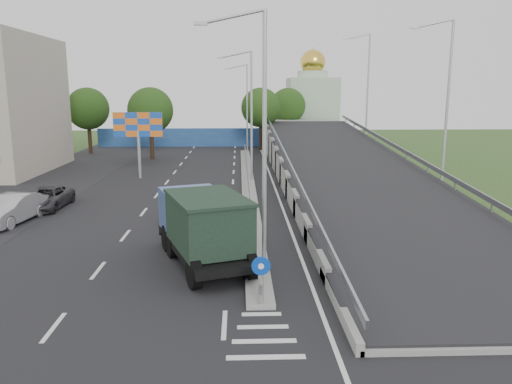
{
  "coord_description": "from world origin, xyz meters",
  "views": [
    {
      "loc": [
        -0.71,
        -13.54,
        7.25
      ],
      "look_at": [
        0.15,
        11.2,
        2.2
      ],
      "focal_mm": 35.0,
      "sensor_mm": 36.0,
      "label": 1
    }
  ],
  "objects_px": {
    "sign_bollard": "(261,280)",
    "church": "(312,104)",
    "lamp_post_far": "(246,103)",
    "dump_truck": "(203,224)",
    "parked_car_c": "(46,198)",
    "parked_car_b": "(12,209)",
    "billboard": "(138,128)",
    "lamp_post_near": "(260,128)",
    "lamp_post_mid": "(249,109)"
  },
  "relations": [
    {
      "from": "sign_bollard",
      "to": "billboard",
      "type": "relative_size",
      "value": 0.3
    },
    {
      "from": "sign_bollard",
      "to": "lamp_post_far",
      "type": "distance_m",
      "value": 44.08
    },
    {
      "from": "sign_bollard",
      "to": "parked_car_b",
      "type": "height_order",
      "value": "sign_bollard"
    },
    {
      "from": "lamp_post_far",
      "to": "church",
      "type": "height_order",
      "value": "church"
    },
    {
      "from": "parked_car_b",
      "to": "dump_truck",
      "type": "bearing_deg",
      "value": -22.56
    },
    {
      "from": "parked_car_b",
      "to": "lamp_post_far",
      "type": "bearing_deg",
      "value": 76.5
    },
    {
      "from": "lamp_post_mid",
      "to": "billboard",
      "type": "distance_m",
      "value": 9.47
    },
    {
      "from": "parked_car_c",
      "to": "sign_bollard",
      "type": "bearing_deg",
      "value": -48.45
    },
    {
      "from": "lamp_post_far",
      "to": "dump_truck",
      "type": "bearing_deg",
      "value": -93.49
    },
    {
      "from": "parked_car_c",
      "to": "billboard",
      "type": "bearing_deg",
      "value": 72.28
    },
    {
      "from": "lamp_post_near",
      "to": "lamp_post_mid",
      "type": "distance_m",
      "value": 20.0
    },
    {
      "from": "sign_bollard",
      "to": "church",
      "type": "height_order",
      "value": "church"
    },
    {
      "from": "church",
      "to": "parked_car_c",
      "type": "xyz_separation_m",
      "value": [
        -22.72,
        -42.78,
        -4.65
      ]
    },
    {
      "from": "lamp_post_near",
      "to": "church",
      "type": "distance_m",
      "value": 54.9
    },
    {
      "from": "lamp_post_mid",
      "to": "church",
      "type": "height_order",
      "value": "church"
    },
    {
      "from": "church",
      "to": "billboard",
      "type": "xyz_separation_m",
      "value": [
        -19.0,
        -32.0,
        -1.12
      ]
    },
    {
      "from": "billboard",
      "to": "parked_car_b",
      "type": "xyz_separation_m",
      "value": [
        -4.32,
        -14.21,
        -3.39
      ]
    },
    {
      "from": "lamp_post_near",
      "to": "parked_car_b",
      "type": "bearing_deg",
      "value": 149.89
    },
    {
      "from": "parked_car_c",
      "to": "dump_truck",
      "type": "bearing_deg",
      "value": -43.11
    },
    {
      "from": "lamp_post_near",
      "to": "parked_car_c",
      "type": "distance_m",
      "value": 17.8
    },
    {
      "from": "lamp_post_far",
      "to": "dump_truck",
      "type": "xyz_separation_m",
      "value": [
        -2.38,
        -39.03,
        -4.1
      ]
    },
    {
      "from": "billboard",
      "to": "dump_truck",
      "type": "bearing_deg",
      "value": -72.25
    },
    {
      "from": "billboard",
      "to": "lamp_post_mid",
      "type": "bearing_deg",
      "value": -12.38
    },
    {
      "from": "lamp_post_far",
      "to": "church",
      "type": "xyz_separation_m",
      "value": [
        9.89,
        14.0,
        -0.5
      ]
    },
    {
      "from": "lamp_post_far",
      "to": "church",
      "type": "bearing_deg",
      "value": 54.76
    },
    {
      "from": "lamp_post_far",
      "to": "lamp_post_mid",
      "type": "bearing_deg",
      "value": -90.0
    },
    {
      "from": "lamp_post_near",
      "to": "billboard",
      "type": "xyz_separation_m",
      "value": [
        -9.11,
        22.0,
        -1.62
      ]
    },
    {
      "from": "lamp_post_mid",
      "to": "dump_truck",
      "type": "xyz_separation_m",
      "value": [
        -2.38,
        -19.03,
        -4.1
      ]
    },
    {
      "from": "lamp_post_mid",
      "to": "dump_truck",
      "type": "relative_size",
      "value": 1.35
    },
    {
      "from": "lamp_post_near",
      "to": "billboard",
      "type": "relative_size",
      "value": 1.83
    },
    {
      "from": "lamp_post_far",
      "to": "parked_car_c",
      "type": "distance_m",
      "value": 31.93
    },
    {
      "from": "lamp_post_mid",
      "to": "parked_car_b",
      "type": "relative_size",
      "value": 2.08
    },
    {
      "from": "sign_bollard",
      "to": "billboard",
      "type": "xyz_separation_m",
      "value": [
        -9.0,
        25.83,
        3.15
      ]
    },
    {
      "from": "lamp_post_far",
      "to": "church",
      "type": "distance_m",
      "value": 17.15
    },
    {
      "from": "sign_bollard",
      "to": "parked_car_b",
      "type": "xyz_separation_m",
      "value": [
        -13.32,
        11.61,
        -0.23
      ]
    },
    {
      "from": "lamp_post_far",
      "to": "parked_car_b",
      "type": "distance_m",
      "value": 35.26
    },
    {
      "from": "church",
      "to": "billboard",
      "type": "distance_m",
      "value": 37.23
    },
    {
      "from": "dump_truck",
      "to": "parked_car_b",
      "type": "xyz_separation_m",
      "value": [
        -11.05,
        6.82,
        -0.91
      ]
    },
    {
      "from": "lamp_post_near",
      "to": "parked_car_b",
      "type": "height_order",
      "value": "lamp_post_near"
    },
    {
      "from": "sign_bollard",
      "to": "parked_car_c",
      "type": "distance_m",
      "value": 19.7
    },
    {
      "from": "dump_truck",
      "to": "parked_car_b",
      "type": "bearing_deg",
      "value": 128.91
    },
    {
      "from": "sign_bollard",
      "to": "lamp_post_mid",
      "type": "xyz_separation_m",
      "value": [
        0.11,
        23.83,
        4.77
      ]
    },
    {
      "from": "sign_bollard",
      "to": "lamp_post_mid",
      "type": "height_order",
      "value": "lamp_post_mid"
    },
    {
      "from": "sign_bollard",
      "to": "church",
      "type": "xyz_separation_m",
      "value": [
        10.0,
        57.83,
        4.28
      ]
    },
    {
      "from": "sign_bollard",
      "to": "church",
      "type": "bearing_deg",
      "value": 80.19
    },
    {
      "from": "billboard",
      "to": "parked_car_c",
      "type": "height_order",
      "value": "billboard"
    },
    {
      "from": "dump_truck",
      "to": "sign_bollard",
      "type": "bearing_deg",
      "value": -84.07
    },
    {
      "from": "lamp_post_near",
      "to": "dump_truck",
      "type": "distance_m",
      "value": 4.84
    },
    {
      "from": "sign_bollard",
      "to": "lamp_post_mid",
      "type": "relative_size",
      "value": 0.17
    },
    {
      "from": "lamp_post_near",
      "to": "dump_truck",
      "type": "bearing_deg",
      "value": 157.91
    }
  ]
}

